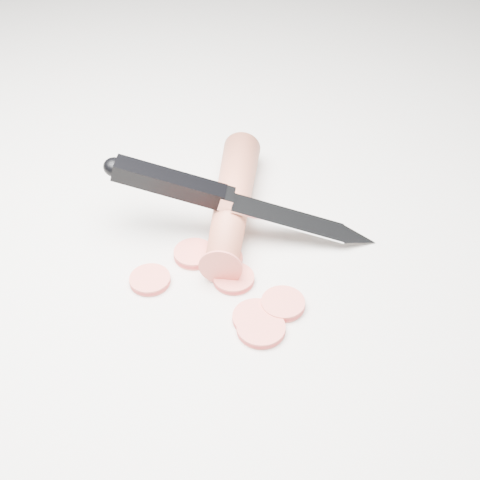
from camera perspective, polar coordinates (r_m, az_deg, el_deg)
ground at (r=0.59m, az=-4.53°, el=-1.83°), size 2.40×2.40×0.00m
carrot at (r=0.63m, az=-0.64°, el=3.34°), size 0.13×0.16×0.03m
carrot_slice_0 at (r=0.58m, az=-7.69°, el=-3.39°), size 0.03×0.03×0.01m
carrot_slice_1 at (r=0.54m, az=1.80°, el=-7.55°), size 0.04×0.04×0.01m
carrot_slice_2 at (r=0.54m, az=1.40°, el=-6.66°), size 0.04×0.04×0.01m
carrot_slice_3 at (r=0.57m, az=-0.55°, el=-3.31°), size 0.04×0.04×0.01m
carrot_slice_4 at (r=0.59m, az=-1.53°, el=-1.64°), size 0.04×0.04×0.01m
carrot_slice_5 at (r=0.60m, az=-3.96°, el=-1.19°), size 0.04×0.04×0.01m
carrot_slice_6 at (r=0.55m, az=3.68°, el=-5.46°), size 0.04×0.04×0.01m
kitchen_knife at (r=0.60m, az=0.20°, el=3.42°), size 0.22×0.16×0.08m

